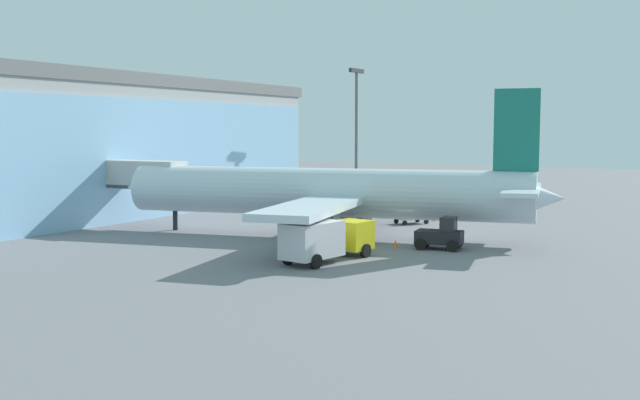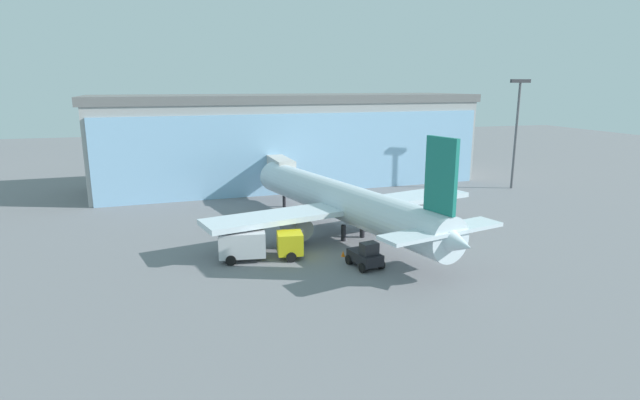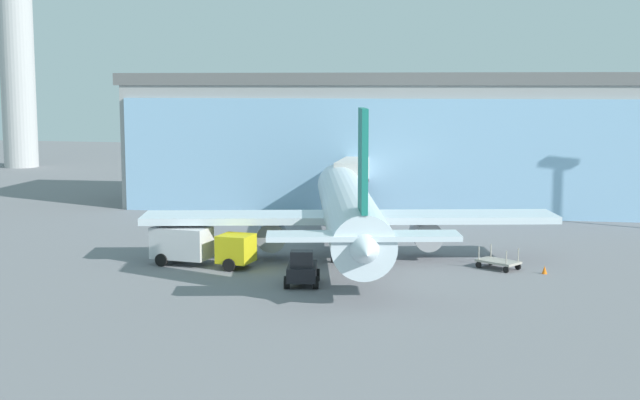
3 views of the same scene
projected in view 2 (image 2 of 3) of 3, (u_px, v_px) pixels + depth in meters
name	position (u px, v px, depth m)	size (l,w,h in m)	color
ground	(371.00, 250.00, 46.61)	(240.00, 240.00, 0.00)	slate
terminal_building	(289.00, 140.00, 77.02)	(58.57, 18.57, 13.67)	#A0A0A0
jet_bridge	(277.00, 166.00, 67.88)	(2.71, 11.96, 5.71)	beige
apron_light_mast	(517.00, 123.00, 72.50)	(3.20, 0.40, 15.88)	#59595E
airplane	(342.00, 202.00, 50.96)	(29.73, 35.28, 11.29)	silver
catering_truck	(258.00, 244.00, 43.82)	(7.51, 3.21, 2.65)	yellow
baggage_cart	(445.00, 226.00, 52.80)	(3.22, 2.87, 1.50)	#9E998C
pushback_tug	(366.00, 256.00, 42.18)	(2.69, 3.48, 2.30)	black
safety_cone_nose	(343.00, 253.00, 44.92)	(0.36, 0.36, 0.55)	orange
safety_cone_wingtip	(475.00, 228.00, 52.80)	(0.36, 0.36, 0.55)	orange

